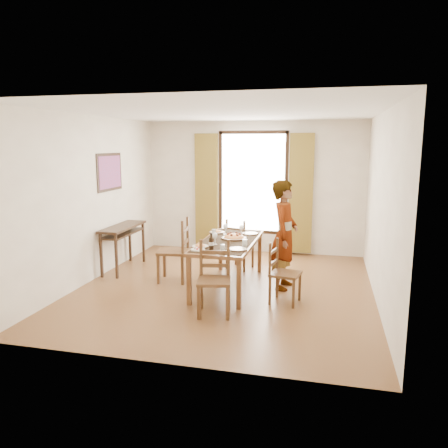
% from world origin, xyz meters
% --- Properties ---
extents(ground, '(5.00, 5.00, 0.00)m').
position_xyz_m(ground, '(0.00, 0.00, 0.00)').
color(ground, '#5A331C').
rests_on(ground, ground).
extents(room_shell, '(4.60, 5.10, 2.74)m').
position_xyz_m(room_shell, '(-0.00, 0.13, 1.54)').
color(room_shell, white).
rests_on(room_shell, ground).
extents(console_table, '(0.38, 1.20, 0.80)m').
position_xyz_m(console_table, '(-2.03, 0.60, 0.68)').
color(console_table, black).
rests_on(console_table, ground).
extents(dining_table, '(0.83, 1.94, 0.76)m').
position_xyz_m(dining_table, '(0.03, 0.07, 0.69)').
color(dining_table, brown).
rests_on(dining_table, ground).
extents(chair_west, '(0.51, 0.51, 1.05)m').
position_xyz_m(chair_west, '(-0.89, 0.17, 0.49)').
color(chair_west, brown).
rests_on(chair_west, ground).
extents(chair_north, '(0.50, 0.50, 0.92)m').
position_xyz_m(chair_north, '(-0.01, 1.11, 0.43)').
color(chair_north, brown).
rests_on(chair_north, ground).
extents(chair_south, '(0.51, 0.51, 0.98)m').
position_xyz_m(chair_south, '(0.10, -1.06, 0.45)').
color(chair_south, brown).
rests_on(chair_south, ground).
extents(chair_east, '(0.46, 0.46, 0.90)m').
position_xyz_m(chair_east, '(0.94, -0.43, 0.42)').
color(chair_east, brown).
rests_on(chair_east, ground).
extents(man, '(0.69, 0.51, 1.69)m').
position_xyz_m(man, '(0.88, 0.24, 0.85)').
color(man, gray).
rests_on(man, ground).
extents(plate_sw, '(0.27, 0.27, 0.05)m').
position_xyz_m(plate_sw, '(-0.26, -0.48, 0.78)').
color(plate_sw, silver).
rests_on(plate_sw, dining_table).
extents(plate_se, '(0.27, 0.27, 0.05)m').
position_xyz_m(plate_se, '(0.30, -0.51, 0.78)').
color(plate_se, silver).
rests_on(plate_se, dining_table).
extents(plate_nw, '(0.27, 0.27, 0.05)m').
position_xyz_m(plate_nw, '(-0.29, 0.58, 0.78)').
color(plate_nw, silver).
rests_on(plate_nw, dining_table).
extents(plate_ne, '(0.27, 0.27, 0.05)m').
position_xyz_m(plate_ne, '(0.28, 0.61, 0.78)').
color(plate_ne, silver).
rests_on(plate_ne, dining_table).
extents(pasta_platter, '(0.40, 0.40, 0.10)m').
position_xyz_m(pasta_platter, '(0.09, 0.18, 0.81)').
color(pasta_platter, '#B33616').
rests_on(pasta_platter, dining_table).
extents(caprese_plate, '(0.20, 0.20, 0.04)m').
position_xyz_m(caprese_plate, '(-0.24, -0.66, 0.78)').
color(caprese_plate, silver).
rests_on(caprese_plate, dining_table).
extents(wine_glass_a, '(0.08, 0.08, 0.18)m').
position_xyz_m(wine_glass_a, '(-0.10, -0.27, 0.85)').
color(wine_glass_a, white).
rests_on(wine_glass_a, dining_table).
extents(wine_glass_b, '(0.08, 0.08, 0.18)m').
position_xyz_m(wine_glass_b, '(0.16, 0.44, 0.85)').
color(wine_glass_b, white).
rests_on(wine_glass_b, dining_table).
extents(wine_glass_c, '(0.08, 0.08, 0.18)m').
position_xyz_m(wine_glass_c, '(-0.12, 0.49, 0.85)').
color(wine_glass_c, white).
rests_on(wine_glass_c, dining_table).
extents(tumbler_a, '(0.07, 0.07, 0.10)m').
position_xyz_m(tumbler_a, '(0.36, -0.27, 0.81)').
color(tumbler_a, silver).
rests_on(tumbler_a, dining_table).
extents(tumbler_b, '(0.07, 0.07, 0.10)m').
position_xyz_m(tumbler_b, '(-0.29, 0.39, 0.81)').
color(tumbler_b, silver).
rests_on(tumbler_b, dining_table).
extents(tumbler_c, '(0.07, 0.07, 0.10)m').
position_xyz_m(tumbler_c, '(0.12, -0.66, 0.81)').
color(tumbler_c, silver).
rests_on(tumbler_c, dining_table).
extents(wine_bottle, '(0.07, 0.07, 0.25)m').
position_xyz_m(wine_bottle, '(-0.05, -0.64, 0.88)').
color(wine_bottle, black).
rests_on(wine_bottle, dining_table).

